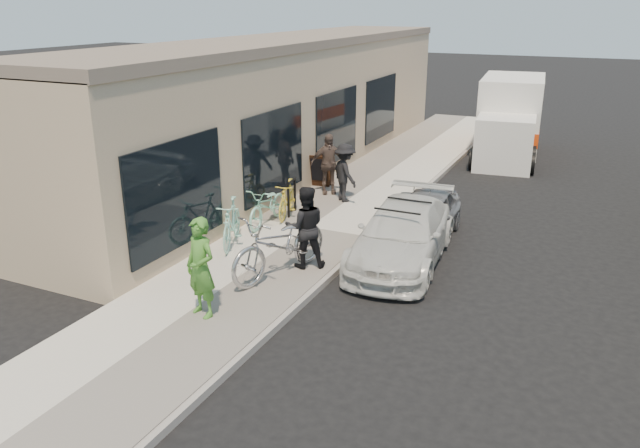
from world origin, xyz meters
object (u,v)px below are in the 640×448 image
(sandwich_board, at_px, (321,170))
(moving_truck, at_px, (509,121))
(bike_rack, at_px, (292,194))
(bystander_a, at_px, (345,173))
(woman_rider, at_px, (201,268))
(cruiser_bike_c, at_px, (288,199))
(man_standing, at_px, (305,227))
(cruiser_bike_a, at_px, (232,223))
(sedan_silver, at_px, (424,216))
(tandem_bike, at_px, (280,244))
(cruiser_bike_b, at_px, (268,205))
(sedan_white, at_px, (403,234))
(bystander_b, at_px, (328,164))

(sandwich_board, relative_size, moving_truck, 0.16)
(bike_rack, relative_size, bystander_a, 0.57)
(woman_rider, bearing_deg, cruiser_bike_c, 118.70)
(man_standing, xyz_separation_m, cruiser_bike_a, (-2.00, 0.38, -0.33))
(sedan_silver, height_order, cruiser_bike_c, sedan_silver)
(tandem_bike, xyz_separation_m, cruiser_bike_c, (-1.55, 3.22, -0.19))
(bike_rack, height_order, sedan_silver, sedan_silver)
(bike_rack, distance_m, man_standing, 3.37)
(cruiser_bike_b, relative_size, cruiser_bike_c, 1.17)
(tandem_bike, height_order, bystander_a, bystander_a)
(woman_rider, distance_m, man_standing, 2.70)
(moving_truck, distance_m, woman_rider, 15.39)
(sandwich_board, bearing_deg, sedan_white, -53.27)
(sedan_white, relative_size, cruiser_bike_b, 2.47)
(sedan_silver, bearing_deg, cruiser_bike_c, -177.99)
(sedan_silver, bearing_deg, bystander_b, 146.53)
(moving_truck, height_order, woman_rider, moving_truck)
(bystander_a, bearing_deg, bystander_b, 6.57)
(sedan_silver, height_order, bystander_a, bystander_a)
(tandem_bike, height_order, cruiser_bike_b, tandem_bike)
(sandwich_board, distance_m, bystander_b, 0.87)
(woman_rider, bearing_deg, bystander_b, 114.50)
(bike_rack, distance_m, bystander_b, 2.08)
(sedan_white, height_order, bystander_b, bystander_b)
(sedan_white, distance_m, cruiser_bike_a, 3.74)
(cruiser_bike_a, bearing_deg, bystander_a, 55.08)
(sandwich_board, bearing_deg, tandem_bike, -78.40)
(tandem_bike, distance_m, woman_rider, 2.07)
(woman_rider, bearing_deg, sedan_silver, 83.93)
(sandwich_board, height_order, tandem_bike, tandem_bike)
(cruiser_bike_b, bearing_deg, cruiser_bike_a, -94.02)
(sedan_white, relative_size, cruiser_bike_a, 2.57)
(bike_rack, distance_m, sandwich_board, 2.70)
(bike_rack, distance_m, cruiser_bike_b, 0.92)
(man_standing, distance_m, cruiser_bike_a, 2.07)
(sedan_white, bearing_deg, bike_rack, 152.34)
(sedan_white, height_order, cruiser_bike_b, sedan_white)
(bike_rack, relative_size, woman_rider, 0.51)
(woman_rider, distance_m, bystander_b, 7.59)
(moving_truck, bearing_deg, cruiser_bike_a, -113.96)
(cruiser_bike_c, bearing_deg, moving_truck, 57.33)
(sandwich_board, distance_m, tandem_bike, 6.42)
(man_standing, height_order, bystander_b, bystander_b)
(man_standing, height_order, cruiser_bike_a, man_standing)
(sedan_white, height_order, moving_truck, moving_truck)
(bike_rack, height_order, sandwich_board, sandwich_board)
(woman_rider, relative_size, bystander_a, 1.12)
(woman_rider, distance_m, cruiser_bike_c, 5.37)
(sedan_white, distance_m, bystander_b, 4.81)
(cruiser_bike_a, relative_size, cruiser_bike_b, 0.96)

